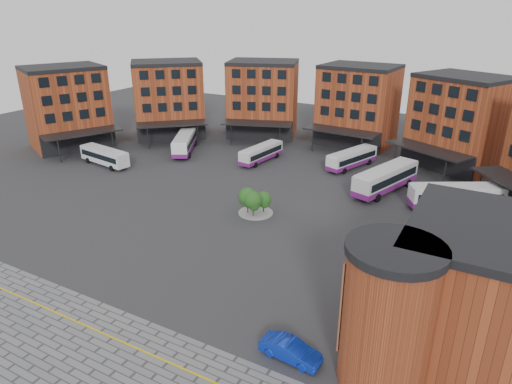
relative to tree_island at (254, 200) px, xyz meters
The scene contains 12 objects.
ground 11.86m from the tree_island, 99.77° to the right, with size 160.00×160.00×0.00m, color #28282B.
yellow_line 25.60m from the tree_island, 89.97° to the right, with size 26.00×0.15×0.02m, color gold.
main_building 28.06m from the tree_island, 104.20° to the left, with size 94.14×42.48×14.60m.
east_building 30.63m from the tree_island, 28.64° to the right, with size 17.40×15.40×10.60m.
tree_island is the anchor object (origin of this frame).
bus_a 31.17m from the tree_island, behind, with size 10.27×3.78×2.84m.
bus_b 29.39m from the tree_island, 143.91° to the left, with size 7.81×11.53×3.28m.
bus_c 21.14m from the tree_island, 115.69° to the left, with size 3.47×9.98×2.75m.
bus_d 23.91m from the tree_island, 77.62° to the left, with size 5.66×10.56×2.91m.
bus_e 20.05m from the tree_island, 51.66° to the left, with size 6.55×12.83×3.54m.
bus_f 25.92m from the tree_island, 32.41° to the left, with size 11.51×8.11×3.30m.
blue_car 25.50m from the tree_island, 54.80° to the right, with size 1.64×4.69×1.54m, color #0D28A9.
Camera 1 is at (27.31, -33.93, 24.33)m, focal length 32.00 mm.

